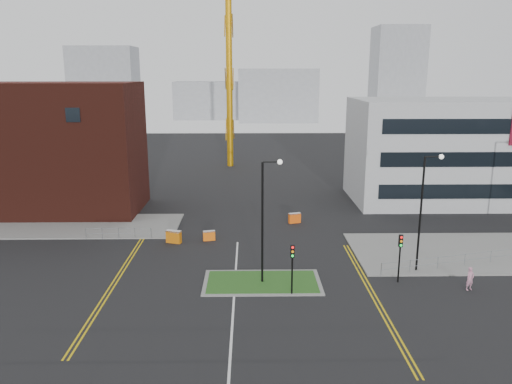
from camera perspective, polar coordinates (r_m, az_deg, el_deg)
The scene contains 26 objects.
ground at distance 30.04m, azimuth -2.84°, elevation -16.55°, with size 200.00×200.00×0.00m, color black.
pavement_left at distance 54.49m, azimuth -23.57°, elevation -3.58°, with size 28.00×8.00×0.12m, color slate.
pavement_right at distance 47.55m, azimuth 25.52°, elevation -6.20°, with size 24.00×10.00×0.12m, color slate.
island_kerb at distance 37.15m, azimuth 0.71°, elevation -10.28°, with size 8.60×4.60×0.08m, color slate.
grass_island at distance 37.15m, azimuth 0.71°, elevation -10.25°, with size 8.00×4.00×0.12m, color #1E4918.
brick_building at distance 59.64m, azimuth -24.66°, elevation 4.42°, with size 24.20×10.07×14.24m.
office_block at distance 63.74m, azimuth 22.30°, elevation 4.39°, with size 25.00×12.20×12.00m.
streetlamp_island at distance 35.33m, azimuth 1.09°, elevation -2.28°, with size 1.46×0.36×9.18m.
streetlamp_right_near at distance 39.50m, azimuth 18.67°, elevation -1.30°, with size 1.46×0.36×9.18m.
traffic_light_island at distance 34.43m, azimuth 4.18°, elevation -7.75°, with size 0.28×0.33×3.65m.
traffic_light_right at distance 37.80m, azimuth 16.16°, elevation -6.30°, with size 0.28×0.33×3.65m.
railing_left at distance 47.78m, azimuth -15.45°, elevation -4.37°, with size 6.05×0.05×1.10m.
railing_right at distance 44.57m, azimuth 25.27°, elevation -6.48°, with size 19.05×5.05×1.10m.
centre_line at distance 31.78m, azimuth -2.72°, elevation -14.73°, with size 0.15×30.00×0.01m, color silver.
yellow_left_a at distance 40.27m, azimuth -15.41°, elevation -8.91°, with size 0.12×24.00×0.01m, color gold.
yellow_left_b at distance 40.19m, azimuth -14.99°, elevation -8.92°, with size 0.12×24.00×0.01m, color gold.
yellow_right_a at distance 36.33m, azimuth 12.95°, elevation -11.28°, with size 0.12×20.00×0.01m, color gold.
yellow_right_b at distance 36.40m, azimuth 13.41°, elevation -11.26°, with size 0.12×20.00×0.01m, color gold.
skyline_a at distance 151.68m, azimuth -16.88°, elevation 11.47°, with size 18.00×12.00×22.00m, color gray.
skyline_b at distance 156.38m, azimuth 2.49°, elevation 10.97°, with size 24.00×12.00×16.00m, color gray.
skyline_c at distance 157.24m, azimuth 15.79°, elevation 12.69°, with size 14.00×12.00×28.00m, color gray.
skyline_d at distance 166.46m, azimuth -4.02°, elevation 10.42°, with size 30.00×12.00×12.00m, color gray.
pedestrian at distance 38.80m, azimuth 23.27°, elevation -9.08°, with size 0.62×0.41×1.70m, color #CE85A2.
barrier_left at distance 45.79m, azimuth -9.39°, elevation -4.99°, with size 1.45×0.88×1.16m.
barrier_mid at distance 46.04m, azimuth -5.39°, elevation -4.94°, with size 1.14×0.58×0.91m.
barrier_right at distance 51.18m, azimuth 4.43°, elevation -2.93°, with size 1.30×0.74×1.04m.
Camera 1 is at (1.05, -25.97, 15.06)m, focal length 35.00 mm.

